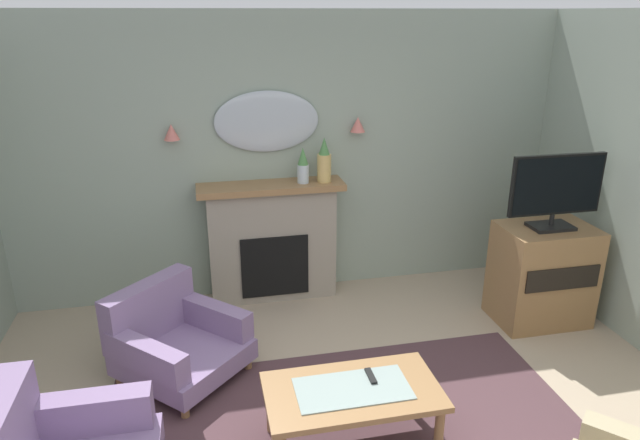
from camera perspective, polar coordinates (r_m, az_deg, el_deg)
wall_back at (r=5.45m, az=-3.03°, el=6.27°), size 6.24×0.10×2.68m
fireplace at (r=5.45m, az=-4.80°, el=-2.29°), size 1.36×0.36×1.16m
mantel_vase_left at (r=5.23m, az=-1.73°, el=5.47°), size 0.11×0.11×0.33m
mantel_vase_centre at (r=5.26m, az=0.42°, el=5.84°), size 0.13×0.13×0.42m
wall_mirror at (r=5.27m, az=-5.37°, el=9.83°), size 0.96×0.06×0.56m
wall_sconce_left at (r=5.19m, az=-14.73°, el=8.56°), size 0.14×0.14×0.14m
wall_sconce_right at (r=5.39m, az=3.83°, el=9.58°), size 0.14×0.14×0.14m
coffee_table at (r=3.72m, az=3.29°, el=-17.31°), size 1.10×0.60×0.45m
tv_remote at (r=3.78m, az=5.13°, el=-15.41°), size 0.04×0.16×0.02m
armchair_near_fireplace at (r=4.55m, az=-14.51°, el=-11.51°), size 1.15×1.15×0.71m
tv_cabinet at (r=5.45m, az=21.45°, el=-5.10°), size 0.80×0.57×0.90m
tv_flatscreen at (r=5.17m, az=22.69°, el=2.83°), size 0.84×0.24×0.65m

